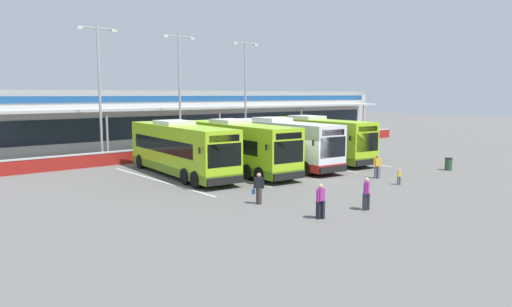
# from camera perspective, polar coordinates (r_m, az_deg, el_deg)

# --- Properties ---
(ground_plane) EXTENTS (200.00, 200.00, 0.00)m
(ground_plane) POSITION_cam_1_polar(r_m,az_deg,el_deg) (31.88, 7.01, -3.00)
(ground_plane) COLOR #605E5B
(terminal_building) EXTENTS (70.00, 13.00, 6.00)m
(terminal_building) POSITION_cam_1_polar(r_m,az_deg,el_deg) (53.47, -14.68, 4.18)
(terminal_building) COLOR #B7B7B2
(terminal_building) RESTS_ON ground
(red_barrier_wall) EXTENTS (60.00, 0.40, 1.10)m
(red_barrier_wall) POSITION_cam_1_polar(r_m,az_deg,el_deg) (42.86, -7.36, 0.36)
(red_barrier_wall) COLOR maroon
(red_barrier_wall) RESTS_ON ground
(coach_bus_leftmost) EXTENTS (3.95, 12.34, 3.78)m
(coach_bus_leftmost) POSITION_cam_1_polar(r_m,az_deg,el_deg) (32.95, -9.17, 0.43)
(coach_bus_leftmost) COLOR #9ED11E
(coach_bus_leftmost) RESTS_ON ground
(coach_bus_left_centre) EXTENTS (3.95, 12.34, 3.78)m
(coach_bus_left_centre) POSITION_cam_1_polar(r_m,az_deg,el_deg) (34.16, -2.30, 0.76)
(coach_bus_left_centre) COLOR #9ED11E
(coach_bus_left_centre) RESTS_ON ground
(coach_bus_centre) EXTENTS (3.95, 12.34, 3.78)m
(coach_bus_centre) POSITION_cam_1_polar(r_m,az_deg,el_deg) (36.80, 2.83, 1.22)
(coach_bus_centre) COLOR silver
(coach_bus_centre) RESTS_ON ground
(coach_bus_right_centre) EXTENTS (3.95, 12.34, 3.78)m
(coach_bus_right_centre) POSITION_cam_1_polar(r_m,az_deg,el_deg) (40.37, 7.04, 1.70)
(coach_bus_right_centre) COLOR #9ED11E
(coach_bus_right_centre) RESTS_ON ground
(bay_stripe_far_west) EXTENTS (0.14, 13.00, 0.01)m
(bay_stripe_far_west) POSITION_cam_1_polar(r_m,az_deg,el_deg) (31.46, -11.76, -3.23)
(bay_stripe_far_west) COLOR silver
(bay_stripe_far_west) RESTS_ON ground
(bay_stripe_west) EXTENTS (0.14, 13.00, 0.01)m
(bay_stripe_west) POSITION_cam_1_polar(r_m,az_deg,el_deg) (33.63, -5.46, -2.44)
(bay_stripe_west) COLOR silver
(bay_stripe_west) RESTS_ON ground
(bay_stripe_mid_west) EXTENTS (0.14, 13.00, 0.01)m
(bay_stripe_mid_west) POSITION_cam_1_polar(r_m,az_deg,el_deg) (36.15, 0.01, -1.73)
(bay_stripe_mid_west) COLOR silver
(bay_stripe_mid_west) RESTS_ON ground
(bay_stripe_centre) EXTENTS (0.14, 13.00, 0.01)m
(bay_stripe_centre) POSITION_cam_1_polar(r_m,az_deg,el_deg) (38.97, 4.73, -1.10)
(bay_stripe_centre) COLOR silver
(bay_stripe_centre) RESTS_ON ground
(bay_stripe_mid_east) EXTENTS (0.14, 13.00, 0.01)m
(bay_stripe_mid_east) POSITION_cam_1_polar(r_m,az_deg,el_deg) (42.02, 8.78, -0.56)
(bay_stripe_mid_east) COLOR silver
(bay_stripe_mid_east) RESTS_ON ground
(pedestrian_with_handbag) EXTENTS (0.53, 0.60, 1.62)m
(pedestrian_with_handbag) POSITION_cam_1_polar(r_m,az_deg,el_deg) (24.16, 0.31, -4.16)
(pedestrian_with_handbag) COLOR #4C4238
(pedestrian_with_handbag) RESTS_ON ground
(pedestrian_in_dark_coat) EXTENTS (0.54, 0.30, 1.62)m
(pedestrian_in_dark_coat) POSITION_cam_1_polar(r_m,az_deg,el_deg) (21.50, 7.84, -5.61)
(pedestrian_in_dark_coat) COLOR black
(pedestrian_in_dark_coat) RESTS_ON ground
(pedestrian_child) EXTENTS (0.33, 0.19, 1.00)m
(pedestrian_child) POSITION_cam_1_polar(r_m,az_deg,el_deg) (30.62, 16.98, -2.66)
(pedestrian_child) COLOR slate
(pedestrian_child) RESTS_ON ground
(pedestrian_near_bin) EXTENTS (0.53, 0.34, 1.62)m
(pedestrian_near_bin) POSITION_cam_1_polar(r_m,az_deg,el_deg) (23.50, 13.25, -4.64)
(pedestrian_near_bin) COLOR #33333D
(pedestrian_near_bin) RESTS_ON ground
(pedestrian_approaching_bus) EXTENTS (0.52, 0.40, 1.62)m
(pedestrian_approaching_bus) POSITION_cam_1_polar(r_m,az_deg,el_deg) (32.48, 14.52, -1.43)
(pedestrian_approaching_bus) COLOR slate
(pedestrian_approaching_bus) RESTS_ON ground
(lamp_post_west) EXTENTS (3.24, 0.28, 11.00)m
(lamp_post_west) POSITION_cam_1_polar(r_m,az_deg,el_deg) (40.35, -18.47, 7.79)
(lamp_post_west) COLOR #9E9EA3
(lamp_post_west) RESTS_ON ground
(lamp_post_centre) EXTENTS (3.24, 0.28, 11.00)m
(lamp_post_centre) POSITION_cam_1_polar(r_m,az_deg,el_deg) (44.20, -9.26, 7.98)
(lamp_post_centre) COLOR #9E9EA3
(lamp_post_centre) RESTS_ON ground
(lamp_post_east) EXTENTS (3.24, 0.28, 11.00)m
(lamp_post_east) POSITION_cam_1_polar(r_m,az_deg,el_deg) (49.51, -1.30, 7.98)
(lamp_post_east) COLOR #9E9EA3
(lamp_post_east) RESTS_ON ground
(litter_bin) EXTENTS (0.54, 0.54, 0.93)m
(litter_bin) POSITION_cam_1_polar(r_m,az_deg,el_deg) (37.71, 22.33, -1.19)
(litter_bin) COLOR #2D5133
(litter_bin) RESTS_ON ground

